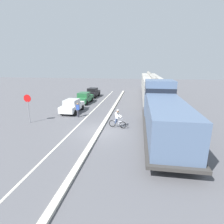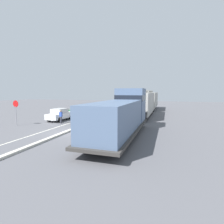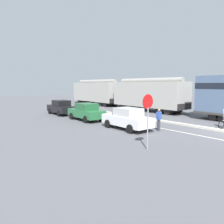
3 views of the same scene
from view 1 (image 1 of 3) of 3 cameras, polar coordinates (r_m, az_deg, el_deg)
name	(u,v)px [view 1 (image 1 of 3)]	position (r m, az deg, el deg)	size (l,w,h in m)	color
ground_plane	(99,131)	(15.51, -4.11, -6.32)	(120.00, 120.00, 0.00)	#56565B
median_curb	(110,113)	(21.08, -0.52, -0.20)	(0.36, 36.00, 0.16)	beige
lane_stripe	(91,112)	(21.60, -6.82, -0.13)	(0.14, 36.00, 0.01)	silver
locomotive	(163,113)	(15.11, 16.23, -0.31)	(3.10, 11.61, 4.20)	slate
hopper_car_lead	(153,90)	(26.93, 13.12, 7.13)	(2.90, 10.60, 4.18)	#A8A69E
hopper_car_middle	(149,82)	(38.44, 11.92, 9.51)	(2.90, 10.60, 4.18)	#A4A19A
parked_car_white	(72,106)	(21.91, -12.86, 2.00)	(1.92, 4.24, 1.62)	silver
parked_car_green	(84,98)	(27.01, -9.05, 4.65)	(1.90, 4.23, 1.62)	#286B3D
parked_car_black	(93,92)	(31.97, -6.27, 6.37)	(1.95, 4.26, 1.62)	black
cyclist	(117,119)	(16.10, 1.75, -2.38)	(1.68, 0.57, 1.71)	black
stop_sign	(28,103)	(19.05, -25.78, 2.61)	(0.76, 0.08, 2.88)	gray
pedestrian_by_cars	(78,110)	(19.69, -11.06, 0.71)	(0.34, 0.22, 1.62)	#33333D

